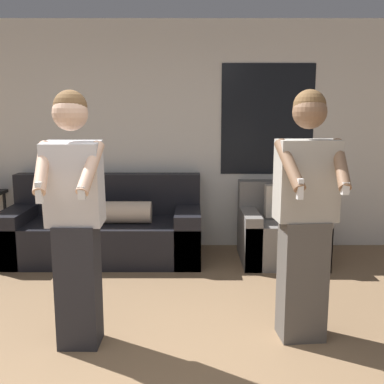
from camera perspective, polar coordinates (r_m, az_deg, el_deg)
wall_back at (r=5.46m, az=-4.20°, el=7.10°), size 6.84×0.07×2.70m
couch at (r=5.21m, az=-11.07°, el=-4.72°), size 2.17×0.93×0.92m
armchair at (r=5.12m, az=11.17°, el=-5.07°), size 0.89×0.82×0.86m
person_left at (r=3.14m, az=-14.65°, el=-3.10°), size 0.44×0.47×1.77m
person_right at (r=3.24m, az=14.17°, el=-2.82°), size 0.48×0.48×1.78m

